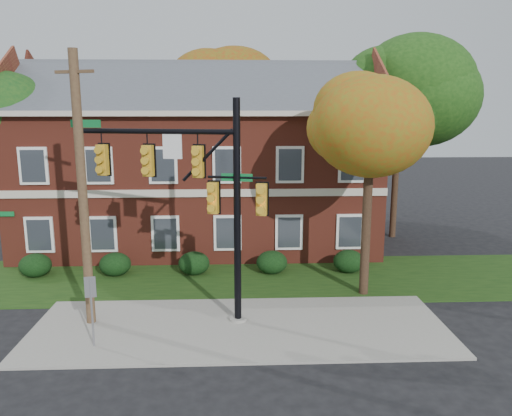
{
  "coord_description": "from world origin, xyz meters",
  "views": [
    {
      "loc": [
        -0.12,
        -14.81,
        7.35
      ],
      "look_at": [
        0.63,
        3.0,
        3.78
      ],
      "focal_mm": 35.0,
      "sensor_mm": 36.0,
      "label": 1
    }
  ],
  "objects_px": {
    "hedge_right": "(272,262)",
    "tree_right_rear": "(407,94)",
    "tree_near_right": "(378,127)",
    "tree_far_rear": "(226,86)",
    "traffic_signal": "(197,186)",
    "tree_left_rear": "(1,122)",
    "sign_post": "(91,300)",
    "hedge_far_right": "(349,261)",
    "hedge_far_left": "(35,265)",
    "hedge_left": "(115,264)",
    "utility_pole": "(82,192)",
    "apartment_building": "(200,153)",
    "hedge_center": "(194,263)"
  },
  "relations": [
    {
      "from": "hedge_right",
      "to": "tree_left_rear",
      "type": "distance_m",
      "value": 15.17
    },
    {
      "from": "hedge_left",
      "to": "tree_left_rear",
      "type": "height_order",
      "value": "tree_left_rear"
    },
    {
      "from": "tree_left_rear",
      "to": "sign_post",
      "type": "xyz_separation_m",
      "value": [
        7.17,
        -11.07,
        -5.09
      ]
    },
    {
      "from": "hedge_far_left",
      "to": "tree_far_rear",
      "type": "distance_m",
      "value": 17.61
    },
    {
      "from": "tree_near_right",
      "to": "traffic_signal",
      "type": "relative_size",
      "value": 1.12
    },
    {
      "from": "tree_far_rear",
      "to": "sign_post",
      "type": "xyz_separation_m",
      "value": [
        -3.9,
        -20.03,
        -7.25
      ]
    },
    {
      "from": "utility_pole",
      "to": "tree_right_rear",
      "type": "bearing_deg",
      "value": 59.19
    },
    {
      "from": "hedge_far_left",
      "to": "sign_post",
      "type": "height_order",
      "value": "sign_post"
    },
    {
      "from": "hedge_far_left",
      "to": "hedge_left",
      "type": "height_order",
      "value": "same"
    },
    {
      "from": "hedge_center",
      "to": "tree_left_rear",
      "type": "bearing_deg",
      "value": 156.96
    },
    {
      "from": "tree_far_rear",
      "to": "utility_pole",
      "type": "height_order",
      "value": "tree_far_rear"
    },
    {
      "from": "tree_near_right",
      "to": "traffic_signal",
      "type": "xyz_separation_m",
      "value": [
        -6.63,
        -2.07,
        -1.9
      ]
    },
    {
      "from": "tree_left_rear",
      "to": "tree_right_rear",
      "type": "height_order",
      "value": "tree_right_rear"
    },
    {
      "from": "apartment_building",
      "to": "hedge_left",
      "type": "height_order",
      "value": "apartment_building"
    },
    {
      "from": "hedge_center",
      "to": "tree_far_rear",
      "type": "height_order",
      "value": "tree_far_rear"
    },
    {
      "from": "hedge_far_left",
      "to": "hedge_far_right",
      "type": "bearing_deg",
      "value": 0.0
    },
    {
      "from": "tree_right_rear",
      "to": "utility_pole",
      "type": "bearing_deg",
      "value": -142.18
    },
    {
      "from": "hedge_far_left",
      "to": "tree_near_right",
      "type": "distance_m",
      "value": 15.75
    },
    {
      "from": "tree_far_rear",
      "to": "tree_right_rear",
      "type": "bearing_deg",
      "value": -35.0
    },
    {
      "from": "tree_near_right",
      "to": "traffic_signal",
      "type": "bearing_deg",
      "value": -162.71
    },
    {
      "from": "hedge_center",
      "to": "sign_post",
      "type": "height_order",
      "value": "sign_post"
    },
    {
      "from": "apartment_building",
      "to": "hedge_center",
      "type": "height_order",
      "value": "apartment_building"
    },
    {
      "from": "hedge_center",
      "to": "hedge_far_right",
      "type": "bearing_deg",
      "value": 0.0
    },
    {
      "from": "hedge_far_left",
      "to": "utility_pole",
      "type": "relative_size",
      "value": 0.15
    },
    {
      "from": "utility_pole",
      "to": "hedge_center",
      "type": "bearing_deg",
      "value": 79.77
    },
    {
      "from": "hedge_right",
      "to": "hedge_far_right",
      "type": "height_order",
      "value": "same"
    },
    {
      "from": "hedge_far_left",
      "to": "traffic_signal",
      "type": "bearing_deg",
      "value": -32.84
    },
    {
      "from": "tree_near_right",
      "to": "hedge_far_left",
      "type": "bearing_deg",
      "value": 168.73
    },
    {
      "from": "tree_left_rear",
      "to": "hedge_far_left",
      "type": "bearing_deg",
      "value": -56.58
    },
    {
      "from": "hedge_right",
      "to": "tree_right_rear",
      "type": "distance_m",
      "value": 12.5
    },
    {
      "from": "utility_pole",
      "to": "apartment_building",
      "type": "bearing_deg",
      "value": 94.49
    },
    {
      "from": "hedge_right",
      "to": "sign_post",
      "type": "xyz_separation_m",
      "value": [
        -6.06,
        -6.93,
        1.06
      ]
    },
    {
      "from": "hedge_center",
      "to": "hedge_far_left",
      "type": "bearing_deg",
      "value": 180.0
    },
    {
      "from": "apartment_building",
      "to": "tree_right_rear",
      "type": "xyz_separation_m",
      "value": [
        11.31,
        0.86,
        3.13
      ]
    },
    {
      "from": "hedge_right",
      "to": "tree_left_rear",
      "type": "height_order",
      "value": "tree_left_rear"
    },
    {
      "from": "tree_far_rear",
      "to": "traffic_signal",
      "type": "xyz_separation_m",
      "value": [
        -0.75,
        -17.99,
        -4.07
      ]
    },
    {
      "from": "hedge_far_left",
      "to": "utility_pole",
      "type": "distance_m",
      "value": 7.62
    },
    {
      "from": "hedge_left",
      "to": "tree_right_rear",
      "type": "xyz_separation_m",
      "value": [
        14.81,
        6.11,
        7.6
      ]
    },
    {
      "from": "hedge_center",
      "to": "utility_pole",
      "type": "xyz_separation_m",
      "value": [
        -3.15,
        -5.11,
        4.14
      ]
    },
    {
      "from": "apartment_building",
      "to": "tree_far_rear",
      "type": "xyz_separation_m",
      "value": [
        1.34,
        7.84,
        3.86
      ]
    },
    {
      "from": "hedge_center",
      "to": "tree_far_rear",
      "type": "xyz_separation_m",
      "value": [
        1.34,
        13.09,
        8.32
      ]
    },
    {
      "from": "tree_near_right",
      "to": "tree_right_rear",
      "type": "height_order",
      "value": "tree_right_rear"
    },
    {
      "from": "hedge_left",
      "to": "traffic_signal",
      "type": "xyz_separation_m",
      "value": [
        4.09,
        -4.9,
        4.25
      ]
    },
    {
      "from": "hedge_left",
      "to": "hedge_right",
      "type": "relative_size",
      "value": 1.0
    },
    {
      "from": "tree_right_rear",
      "to": "sign_post",
      "type": "distance_m",
      "value": 20.13
    },
    {
      "from": "tree_near_right",
      "to": "tree_right_rear",
      "type": "relative_size",
      "value": 0.81
    },
    {
      "from": "tree_near_right",
      "to": "tree_left_rear",
      "type": "height_order",
      "value": "tree_left_rear"
    },
    {
      "from": "traffic_signal",
      "to": "utility_pole",
      "type": "xyz_separation_m",
      "value": [
        -3.74,
        -0.22,
        -0.11
      ]
    },
    {
      "from": "apartment_building",
      "to": "tree_near_right",
      "type": "relative_size",
      "value": 2.19
    },
    {
      "from": "tree_near_right",
      "to": "tree_left_rear",
      "type": "bearing_deg",
      "value": 157.64
    }
  ]
}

